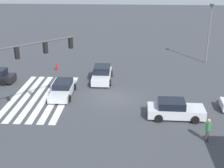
# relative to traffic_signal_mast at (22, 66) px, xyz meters

# --- Properties ---
(ground_plane) EXTENTS (151.59, 151.59, 0.00)m
(ground_plane) POSITION_rel_traffic_signal_mast_xyz_m (-6.08, 6.08, -5.02)
(ground_plane) COLOR #3D3F44
(crosswalk_markings) EXTENTS (11.18, 5.35, 0.01)m
(crosswalk_markings) POSITION_rel_traffic_signal_mast_xyz_m (-6.08, -0.73, -5.01)
(crosswalk_markings) COLOR silver
(crosswalk_markings) RESTS_ON ground_plane
(traffic_signal_mast) EXTENTS (5.07, 5.07, 6.74)m
(traffic_signal_mast) POSITION_rel_traffic_signal_mast_xyz_m (0.00, 0.00, 0.00)
(traffic_signal_mast) COLOR #47474C
(traffic_signal_mast) RESTS_ON ground_plane
(car_1) EXTENTS (2.26, 4.66, 1.50)m
(car_1) POSITION_rel_traffic_signal_mast_xyz_m (-2.49, 11.47, -4.32)
(car_1) COLOR silver
(car_1) RESTS_ON ground_plane
(car_2) EXTENTS (4.77, 2.09, 1.33)m
(car_2) POSITION_rel_traffic_signal_mast_xyz_m (-6.61, 1.27, -4.39)
(car_2) COLOR silver
(car_2) RESTS_ON ground_plane
(car_4) EXTENTS (4.86, 2.17, 1.61)m
(car_4) POSITION_rel_traffic_signal_mast_xyz_m (-10.87, 4.69, -4.29)
(car_4) COLOR silver
(car_4) RESTS_ON ground_plane
(pedestrian) EXTENTS (0.41, 0.41, 1.77)m
(pedestrian) POSITION_rel_traffic_signal_mast_xyz_m (1.17, 13.31, -4.02)
(pedestrian) COLOR #38383D
(pedestrian) RESTS_ON ground_plane
(street_light_pole_a) EXTENTS (0.80, 0.36, 7.40)m
(street_light_pole_a) POSITION_rel_traffic_signal_mast_xyz_m (-18.31, 17.47, -0.54)
(street_light_pole_a) COLOR slate
(street_light_pole_a) RESTS_ON ground_plane
(fire_hydrant) EXTENTS (0.22, 0.22, 0.86)m
(fire_hydrant) POSITION_rel_traffic_signal_mast_xyz_m (-14.07, -1.01, -4.59)
(fire_hydrant) COLOR red
(fire_hydrant) RESTS_ON ground_plane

